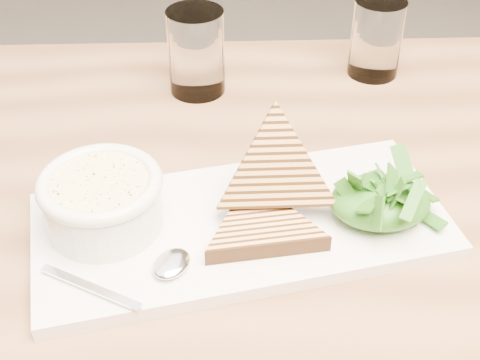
{
  "coord_description": "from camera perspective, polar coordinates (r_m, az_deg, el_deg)",
  "views": [
    {
      "loc": [
        -0.14,
        -0.39,
        1.19
      ],
      "look_at": [
        -0.1,
        0.12,
        0.78
      ],
      "focal_mm": 50.0,
      "sensor_mm": 36.0,
      "label": 1
    }
  ],
  "objects": [
    {
      "name": "sandwich_lean",
      "position": [
        0.65,
        3.14,
        0.7
      ],
      "size": [
        0.14,
        0.14,
        0.16
      ],
      "primitive_type": null,
      "rotation": [
        1.01,
        0.0,
        -0.03
      ],
      "color": "tan",
      "rests_on": "sandwich_flat"
    },
    {
      "name": "soup",
      "position": [
        0.65,
        -11.87,
        -0.41
      ],
      "size": [
        0.1,
        0.1,
        0.01
      ],
      "primitive_type": "cylinder",
      "color": "#FAE595",
      "rests_on": "soup_bowl"
    },
    {
      "name": "platter",
      "position": [
        0.67,
        0.13,
        -3.89
      ],
      "size": [
        0.44,
        0.25,
        0.02
      ],
      "primitive_type": "cube",
      "rotation": [
        0.0,
        0.0,
        0.17
      ],
      "color": "white",
      "rests_on": "table_top"
    },
    {
      "name": "spoon_handle",
      "position": [
        0.61,
        -12.65,
        -8.9
      ],
      "size": [
        0.09,
        0.06,
        0.0
      ],
      "primitive_type": "cube",
      "rotation": [
        0.0,
        0.0,
        -0.54
      ],
      "color": "silver",
      "rests_on": "platter"
    },
    {
      "name": "salad_base",
      "position": [
        0.67,
        11.85,
        -1.83
      ],
      "size": [
        0.1,
        0.08,
        0.04
      ],
      "primitive_type": "ellipsoid",
      "color": "#1C4B11",
      "rests_on": "platter"
    },
    {
      "name": "glass_near",
      "position": [
        0.88,
        -3.75,
        10.85
      ],
      "size": [
        0.07,
        0.07,
        0.11
      ],
      "primitive_type": "cylinder",
      "color": "white",
      "rests_on": "table_top"
    },
    {
      "name": "soup_bowl",
      "position": [
        0.66,
        -11.57,
        -2.25
      ],
      "size": [
        0.11,
        0.11,
        0.04
      ],
      "primitive_type": "cylinder",
      "color": "white",
      "rests_on": "platter"
    },
    {
      "name": "arugula_pile",
      "position": [
        0.67,
        11.94,
        -1.33
      ],
      "size": [
        0.11,
        0.1,
        0.05
      ],
      "primitive_type": null,
      "color": "#2D741C",
      "rests_on": "platter"
    },
    {
      "name": "sandwich_flat",
      "position": [
        0.65,
        1.87,
        -4.01
      ],
      "size": [
        0.15,
        0.15,
        0.02
      ],
      "primitive_type": null,
      "rotation": [
        0.0,
        0.0,
        0.09
      ],
      "color": "tan",
      "rests_on": "platter"
    },
    {
      "name": "table_top",
      "position": [
        0.72,
        -1.8,
        -3.21
      ],
      "size": [
        1.15,
        0.79,
        0.04
      ],
      "primitive_type": "cube",
      "rotation": [
        0.0,
        0.0,
        -0.04
      ],
      "color": "#8C613E",
      "rests_on": "ground"
    },
    {
      "name": "glass_far",
      "position": [
        0.94,
        11.56,
        11.78
      ],
      "size": [
        0.07,
        0.07,
        0.11
      ],
      "primitive_type": "cylinder",
      "color": "white",
      "rests_on": "table_top"
    },
    {
      "name": "bowl_rim",
      "position": [
        0.64,
        -11.89,
        -0.27
      ],
      "size": [
        0.12,
        0.12,
        0.01
      ],
      "primitive_type": "torus",
      "color": "white",
      "rests_on": "soup_bowl"
    },
    {
      "name": "spoon_bowl",
      "position": [
        0.62,
        -5.87,
        -7.11
      ],
      "size": [
        0.05,
        0.05,
        0.01
      ],
      "primitive_type": "ellipsoid",
      "rotation": [
        0.0,
        0.0,
        -0.54
      ],
      "color": "silver",
      "rests_on": "platter"
    }
  ]
}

